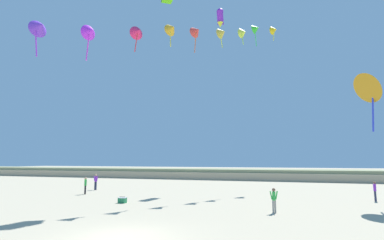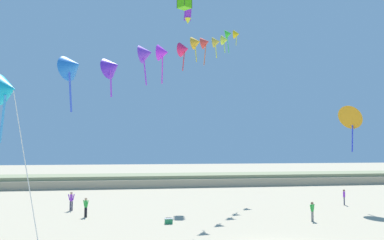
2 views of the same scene
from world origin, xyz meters
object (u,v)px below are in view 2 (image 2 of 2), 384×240
object	(u,v)px
person_mid_center	(312,210)
beach_cooler	(169,221)
large_kite_high_solo	(352,116)
person_far_left	(71,200)
person_near_left	(344,196)
large_kite_mid_trail	(188,12)
person_near_right	(86,206)

from	to	relation	value
person_mid_center	beach_cooler	bearing A→B (deg)	175.17
large_kite_high_solo	beach_cooler	bearing A→B (deg)	-165.14
person_far_left	beach_cooler	distance (m)	11.10
person_far_left	beach_cooler	size ratio (longest dim) A/B	2.94
person_mid_center	beach_cooler	xyz separation A→B (m)	(-11.02, 0.93, -0.65)
person_near_left	person_far_left	world-z (taller)	person_far_left
person_far_left	beach_cooler	world-z (taller)	person_far_left
person_far_left	large_kite_mid_trail	world-z (taller)	large_kite_mid_trail
person_near_right	beach_cooler	xyz separation A→B (m)	(6.33, -3.95, -0.71)
large_kite_mid_trail	large_kite_high_solo	bearing A→B (deg)	-39.40
person_near_left	beach_cooler	xyz separation A→B (m)	(-18.28, -6.87, -0.67)
person_mid_center	large_kite_high_solo	world-z (taller)	large_kite_high_solo
large_kite_mid_trail	large_kite_high_solo	xyz separation A→B (m)	(13.97, -11.48, -13.13)
person_near_left	large_kite_high_solo	world-z (taller)	large_kite_high_solo
person_mid_center	large_kite_high_solo	distance (m)	12.00
person_near_right	beach_cooler	bearing A→B (deg)	-31.97
beach_cooler	large_kite_mid_trail	bearing A→B (deg)	75.82
person_far_left	large_kite_mid_trail	size ratio (longest dim) A/B	0.65
large_kite_high_solo	person_near_left	bearing A→B (deg)	84.66
large_kite_mid_trail	beach_cooler	size ratio (longest dim) A/B	4.53
person_near_right	person_mid_center	xyz separation A→B (m)	(17.36, -4.88, -0.06)
person_near_left	beach_cooler	size ratio (longest dim) A/B	2.66
person_near_left	person_far_left	xyz separation A→B (m)	(-26.20, 0.86, 0.09)
person_far_left	person_near_left	bearing A→B (deg)	-1.89
person_mid_center	person_far_left	xyz separation A→B (m)	(-18.94, 8.67, 0.12)
large_kite_high_solo	person_mid_center	bearing A→B (deg)	-140.94
person_near_right	large_kite_mid_trail	xyz separation A→B (m)	(10.45, 12.32, 20.91)
large_kite_mid_trail	beach_cooler	distance (m)	27.37
person_far_left	large_kite_high_solo	distance (m)	27.28
person_near_left	large_kite_high_solo	size ratio (longest dim) A/B	0.33
person_mid_center	large_kite_mid_trail	world-z (taller)	large_kite_mid_trail
person_near_right	large_kite_high_solo	world-z (taller)	large_kite_high_solo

